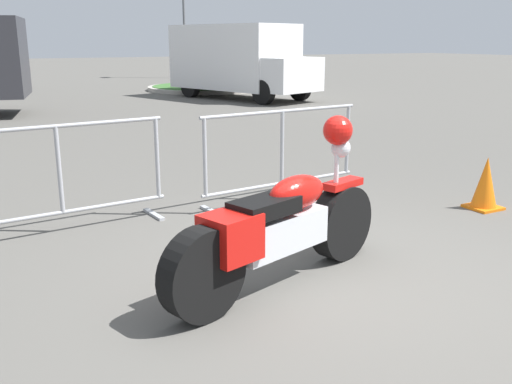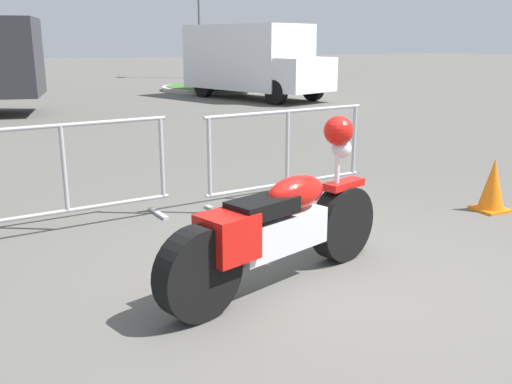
{
  "view_description": "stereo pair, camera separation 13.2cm",
  "coord_description": "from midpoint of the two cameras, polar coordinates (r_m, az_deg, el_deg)",
  "views": [
    {
      "loc": [
        -2.6,
        -3.29,
        1.84
      ],
      "look_at": [
        -0.5,
        0.64,
        0.65
      ],
      "focal_mm": 40.0,
      "sensor_mm": 36.0,
      "label": 1
    },
    {
      "loc": [
        -2.48,
        -3.35,
        1.84
      ],
      "look_at": [
        -0.5,
        0.64,
        0.65
      ],
      "focal_mm": 40.0,
      "sensor_mm": 36.0,
      "label": 2
    }
  ],
  "objects": [
    {
      "name": "traffic_cone",
      "position": [
        6.83,
        23.1,
        0.61
      ],
      "size": [
        0.34,
        0.34,
        0.59
      ],
      "color": "orange",
      "rests_on": "ground"
    },
    {
      "name": "planter_island",
      "position": [
        22.18,
        -3.46,
        11.21
      ],
      "size": [
        4.39,
        4.39,
        1.23
      ],
      "color": "#ADA89E",
      "rests_on": "ground"
    },
    {
      "name": "crowd_barrier_far",
      "position": [
        6.67,
        3.71,
        3.8
      ],
      "size": [
        2.14,
        0.63,
        1.07
      ],
      "rotation": [
        0.0,
        0.0,
        0.1
      ],
      "color": "#9EA0A5",
      "rests_on": "ground"
    },
    {
      "name": "crowd_barrier_near",
      "position": [
        5.85,
        -17.98,
        1.51
      ],
      "size": [
        2.14,
        0.63,
        1.07
      ],
      "rotation": [
        0.0,
        0.0,
        0.1
      ],
      "color": "#9EA0A5",
      "rests_on": "ground"
    },
    {
      "name": "motorcycle",
      "position": [
        4.32,
        3.24,
        -3.44
      ],
      "size": [
        2.16,
        0.84,
        1.25
      ],
      "rotation": [
        0.0,
        0.0,
        0.31
      ],
      "color": "black",
      "rests_on": "ground"
    },
    {
      "name": "street_lamp",
      "position": [
        29.32,
        -5.62,
        18.57
      ],
      "size": [
        0.36,
        0.7,
        5.68
      ],
      "color": "#595B60",
      "rests_on": "ground"
    },
    {
      "name": "delivery_van",
      "position": [
        18.7,
        -0.18,
        13.14
      ],
      "size": [
        3.43,
        5.36,
        2.31
      ],
      "rotation": [
        0.0,
        0.0,
        -1.25
      ],
      "color": "white",
      "rests_on": "ground"
    },
    {
      "name": "ground_plane",
      "position": [
        4.57,
        10.25,
        -9.07
      ],
      "size": [
        120.0,
        120.0,
        0.0
      ],
      "primitive_type": "plane",
      "color": "#54514C"
    }
  ]
}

